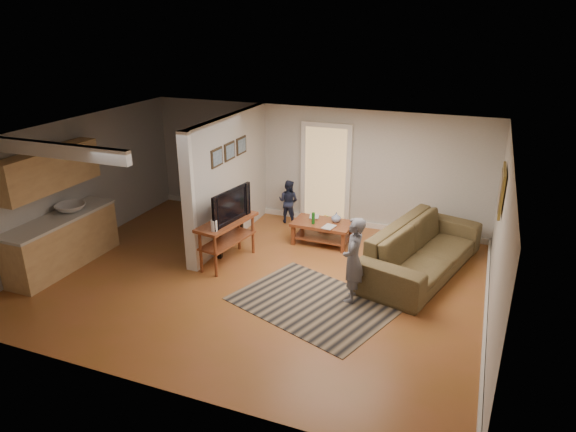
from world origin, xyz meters
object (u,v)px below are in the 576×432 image
at_px(toy_basket, 328,225).
at_px(sofa, 420,271).
at_px(child, 351,299).
at_px(speaker_left, 218,231).
at_px(speaker_right, 240,215).
at_px(tv_console, 227,225).
at_px(toddler, 288,222).
at_px(coffee_table, 323,227).

bearing_deg(toy_basket, sofa, -28.02).
bearing_deg(child, speaker_left, -104.23).
bearing_deg(speaker_right, toy_basket, 25.16).
bearing_deg(child, tv_console, -102.97).
height_order(child, toddler, child).
bearing_deg(sofa, toy_basket, 77.57).
relative_size(toy_basket, child, 0.31).
bearing_deg(toy_basket, coffee_table, -82.50).
relative_size(coffee_table, speaker_left, 1.07).
relative_size(sofa, speaker_left, 2.70).
bearing_deg(speaker_left, toddler, 62.20).
bearing_deg(toy_basket, speaker_right, -147.05).
distance_m(speaker_left, speaker_right, 0.90).
bearing_deg(speaker_right, coffee_table, 7.28).
bearing_deg(tv_console, coffee_table, 56.43).
bearing_deg(toddler, child, 132.64).
bearing_deg(speaker_right, toddler, 58.06).
distance_m(sofa, tv_console, 3.54).
bearing_deg(toddler, sofa, 160.65).
relative_size(toy_basket, toddler, 0.45).
bearing_deg(speaker_left, coffee_table, 26.33).
bearing_deg(sofa, child, 162.71).
xyz_separation_m(sofa, toy_basket, (-2.06, 1.10, 0.16)).
bearing_deg(coffee_table, speaker_left, -140.49).
bearing_deg(coffee_table, toddler, 142.44).
distance_m(sofa, speaker_right, 3.64).
bearing_deg(toy_basket, tv_console, -122.48).
bearing_deg(toddler, coffee_table, 146.93).
height_order(sofa, tv_console, tv_console).
relative_size(tv_console, speaker_right, 1.28).
height_order(tv_console, child, tv_console).
relative_size(speaker_left, speaker_right, 1.02).
bearing_deg(speaker_left, tv_console, -36.37).
relative_size(speaker_left, child, 0.78).
xyz_separation_m(sofa, child, (-0.90, -1.39, 0.00)).
relative_size(sofa, tv_console, 2.14).
bearing_deg(sofa, tv_console, 120.91).
bearing_deg(coffee_table, toy_basket, 97.50).
xyz_separation_m(toy_basket, child, (1.16, -2.48, -0.16)).
distance_m(speaker_right, child, 3.13).
relative_size(sofa, toy_basket, 6.77).
xyz_separation_m(coffee_table, speaker_right, (-1.62, -0.44, 0.18)).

